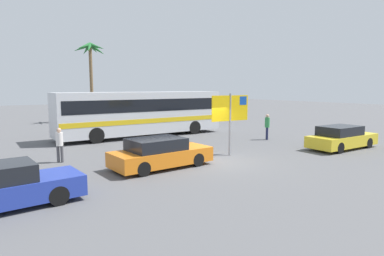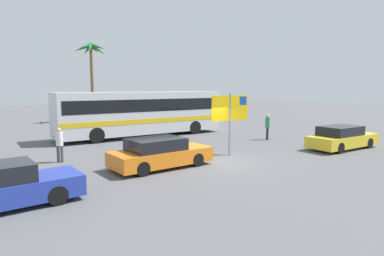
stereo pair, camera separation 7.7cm
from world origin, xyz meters
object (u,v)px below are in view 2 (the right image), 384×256
(car_yellow, at_px, (342,138))
(pedestrian_by_bus, at_px, (59,142))
(car_orange, at_px, (160,153))
(bus_front_coach, at_px, (142,111))
(ferry_sign, at_px, (231,111))
(pedestrian_near_sign, at_px, (268,125))

(car_yellow, distance_m, pedestrian_by_bus, 15.17)
(car_yellow, relative_size, car_orange, 1.01)
(bus_front_coach, height_order, ferry_sign, ferry_sign)
(car_orange, bearing_deg, ferry_sign, 0.43)
(ferry_sign, distance_m, car_yellow, 7.04)
(bus_front_coach, relative_size, pedestrian_by_bus, 7.37)
(car_yellow, relative_size, pedestrian_by_bus, 2.82)
(bus_front_coach, bearing_deg, ferry_sign, -84.15)
(pedestrian_near_sign, height_order, pedestrian_by_bus, pedestrian_near_sign)
(pedestrian_near_sign, bearing_deg, car_yellow, 139.63)
(pedestrian_near_sign, bearing_deg, pedestrian_by_bus, 33.31)
(car_orange, bearing_deg, car_yellow, -13.24)
(bus_front_coach, distance_m, ferry_sign, 8.71)
(ferry_sign, height_order, pedestrian_near_sign, ferry_sign)
(ferry_sign, bearing_deg, pedestrian_by_bus, 162.29)
(car_orange, xyz_separation_m, pedestrian_by_bus, (-3.42, 3.50, 0.32))
(car_yellow, bearing_deg, car_orange, 170.68)
(pedestrian_near_sign, distance_m, pedestrian_by_bus, 13.10)
(car_yellow, distance_m, pedestrian_near_sign, 4.82)
(bus_front_coach, xyz_separation_m, pedestrian_by_bus, (-6.81, -5.44, -0.83))
(ferry_sign, height_order, car_orange, ferry_sign)
(car_orange, relative_size, pedestrian_by_bus, 2.78)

